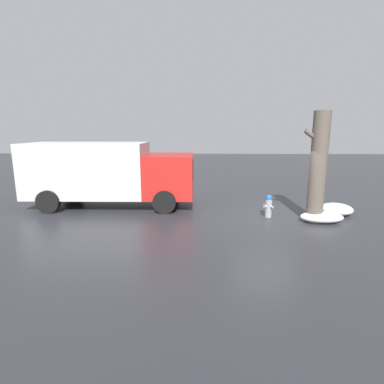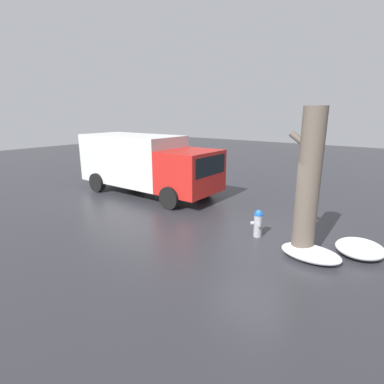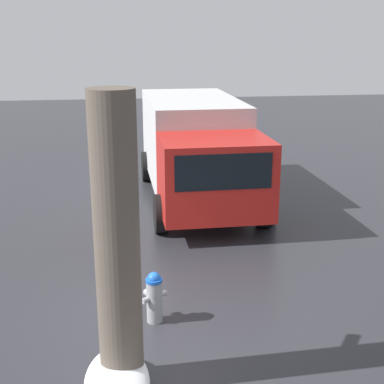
{
  "view_description": "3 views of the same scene",
  "coord_description": "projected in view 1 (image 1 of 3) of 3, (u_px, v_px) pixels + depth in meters",
  "views": [
    {
      "loc": [
        2.6,
        10.84,
        3.21
      ],
      "look_at": [
        2.87,
        -0.85,
        0.77
      ],
      "focal_mm": 28.0,
      "sensor_mm": 36.0,
      "label": 1
    },
    {
      "loc": [
        -3.53,
        8.01,
        3.66
      ],
      "look_at": [
        2.78,
        -0.36,
        0.89
      ],
      "focal_mm": 28.0,
      "sensor_mm": 36.0,
      "label": 2
    },
    {
      "loc": [
        -7.58,
        0.49,
        4.42
      ],
      "look_at": [
        3.51,
        -1.1,
        1.06
      ],
      "focal_mm": 50.0,
      "sensor_mm": 36.0,
      "label": 3
    }
  ],
  "objects": [
    {
      "name": "snow_pile_by_hydrant",
      "position": [
        322.0,
        217.0,
        10.54
      ],
      "size": [
        1.49,
        0.83,
        0.38
      ],
      "color": "white",
      "rests_on": "ground_plane"
    },
    {
      "name": "fire_hydrant",
      "position": [
        268.0,
        206.0,
        11.12
      ],
      "size": [
        0.38,
        0.43,
        0.85
      ],
      "rotation": [
        0.0,
        0.0,
        0.57
      ],
      "color": "gray",
      "rests_on": "ground_plane"
    },
    {
      "name": "snow_pile_curbside",
      "position": [
        336.0,
        209.0,
        11.53
      ],
      "size": [
        1.19,
        1.18,
        0.42
      ],
      "color": "white",
      "rests_on": "ground_plane"
    },
    {
      "name": "delivery_truck",
      "position": [
        108.0,
        171.0,
        12.65
      ],
      "size": [
        6.91,
        2.77,
        2.67
      ],
      "rotation": [
        0.0,
        0.0,
        1.58
      ],
      "color": "red",
      "rests_on": "ground_plane"
    },
    {
      "name": "ground_plane",
      "position": [
        268.0,
        217.0,
        11.21
      ],
      "size": [
        60.0,
        60.0,
        0.0
      ],
      "primitive_type": "plane",
      "color": "#28282D"
    },
    {
      "name": "pedestrian",
      "position": [
        167.0,
        180.0,
        14.15
      ],
      "size": [
        0.35,
        0.35,
        1.6
      ],
      "rotation": [
        0.0,
        0.0,
        6.02
      ],
      "color": "#23232D",
      "rests_on": "ground_plane"
    },
    {
      "name": "tree_trunk",
      "position": [
        318.0,
        168.0,
        10.26
      ],
      "size": [
        0.86,
        0.56,
        3.83
      ],
      "color": "brown",
      "rests_on": "ground_plane"
    }
  ]
}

